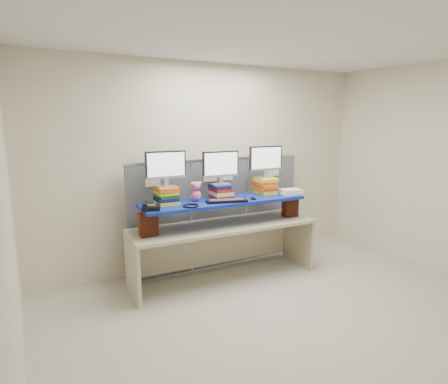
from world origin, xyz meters
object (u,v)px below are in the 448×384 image
blue_board (224,201)px  desk (224,235)px  monitor_left (166,167)px  desk_phone (150,207)px  monitor_right (266,160)px  keyboard (227,201)px  monitor_center (221,166)px

blue_board → desk: bearing=-80.3°
monitor_left → desk_phone: (-0.28, -0.21, -0.42)m
monitor_right → blue_board: bearing=-170.2°
monitor_right → keyboard: 0.87m
desk → monitor_right: bearing=9.8°
monitor_center → keyboard: bearing=-98.7°
desk → keyboard: 0.50m
monitor_left → desk_phone: 0.54m
keyboard → desk_phone: bearing=-168.0°
monitor_center → monitor_right: 0.67m
desk → keyboard: keyboard is taller
keyboard → monitor_right: bearing=32.1°
keyboard → desk: bearing=91.7°
desk → monitor_right: size_ratio=4.94×
blue_board → monitor_right: (0.69, 0.09, 0.48)m
desk → monitor_center: bearing=84.2°
keyboard → blue_board: bearing=91.7°
desk_phone → monitor_center: bearing=28.7°
desk → keyboard: (-0.03, -0.12, 0.48)m
monitor_left → monitor_center: 0.72m
desk → keyboard: size_ratio=4.61×
blue_board → monitor_right: bearing=9.8°
desk_phone → blue_board: bearing=22.1°
monitor_right → desk_phone: monitor_right is taller
keyboard → desk_phone: 0.95m
blue_board → desk_phone: desk_phone is taller
blue_board → monitor_center: monitor_center is taller
desk_phone → keyboard: bearing=14.7°
monitor_right → desk_phone: 1.73m
desk → monitor_center: (0.02, 0.12, 0.88)m
monitor_left → monitor_right: monitor_right is taller
desk → keyboard: bearing=-101.5°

